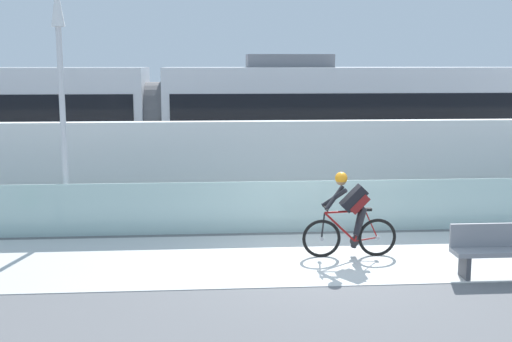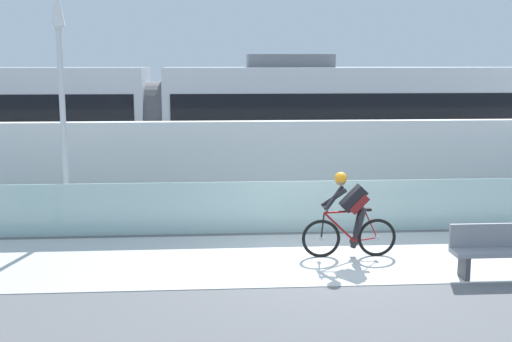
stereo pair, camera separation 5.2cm
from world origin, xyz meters
name	(u,v)px [view 2 (the right image)]	position (x,y,z in m)	size (l,w,h in m)	color
ground_plane	(323,257)	(0.00, 0.00, 0.00)	(200.00, 200.00, 0.00)	slate
bike_path_deck	(323,257)	(0.00, 0.00, 0.01)	(32.00, 3.20, 0.01)	silver
glass_parapet	(308,206)	(0.00, 1.85, 0.55)	(32.00, 0.05, 1.11)	silver
concrete_barrier_wall	(297,167)	(0.00, 3.65, 1.11)	(32.00, 0.36, 2.22)	white
tram_rail_near	(285,192)	(0.00, 6.13, 0.00)	(32.00, 0.08, 0.01)	#595654
tram_rail_far	(280,183)	(0.00, 7.57, 0.00)	(32.00, 0.08, 0.01)	#595654
tram	(156,123)	(-3.60, 6.85, 1.89)	(22.56, 2.54, 3.81)	silver
cyclist_on_bike	(350,216)	(0.50, 0.00, 0.78)	(1.77, 0.58, 1.61)	black
lamp_post_antenna	(61,77)	(-5.11, 2.15, 3.29)	(0.28, 0.28, 5.20)	gray
bench	(498,249)	(2.76, -1.29, 0.48)	(1.60, 0.45, 0.89)	gray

